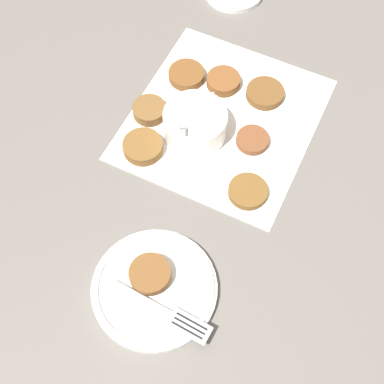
# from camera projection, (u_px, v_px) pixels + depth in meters

# --- Properties ---
(ground_plane) EXTENTS (4.00, 4.00, 0.00)m
(ground_plane) POSITION_uv_depth(u_px,v_px,m) (226.00, 130.00, 0.94)
(ground_plane) COLOR #605B56
(napkin) EXTENTS (0.36, 0.34, 0.00)m
(napkin) POSITION_uv_depth(u_px,v_px,m) (223.00, 119.00, 0.95)
(napkin) COLOR white
(napkin) RESTS_ON ground_plane
(sauce_bowl) EXTENTS (0.13, 0.11, 0.09)m
(sauce_bowl) POSITION_uv_depth(u_px,v_px,m) (195.00, 124.00, 0.91)
(sauce_bowl) COLOR white
(sauce_bowl) RESTS_ON napkin
(fritter_0) EXTENTS (0.06, 0.06, 0.01)m
(fritter_0) POSITION_uv_depth(u_px,v_px,m) (253.00, 138.00, 0.92)
(fritter_0) COLOR brown
(fritter_0) RESTS_ON napkin
(fritter_1) EXTENTS (0.07, 0.07, 0.02)m
(fritter_1) POSITION_uv_depth(u_px,v_px,m) (186.00, 75.00, 0.99)
(fritter_1) COLOR brown
(fritter_1) RESTS_ON napkin
(fritter_2) EXTENTS (0.06, 0.06, 0.02)m
(fritter_2) POSITION_uv_depth(u_px,v_px,m) (223.00, 81.00, 0.98)
(fritter_2) COLOR brown
(fritter_2) RESTS_ON napkin
(fritter_3) EXTENTS (0.07, 0.07, 0.01)m
(fritter_3) POSITION_uv_depth(u_px,v_px,m) (265.00, 93.00, 0.97)
(fritter_3) COLOR brown
(fritter_3) RESTS_ON napkin
(fritter_4) EXTENTS (0.06, 0.06, 0.01)m
(fritter_4) POSITION_uv_depth(u_px,v_px,m) (248.00, 191.00, 0.87)
(fritter_4) COLOR brown
(fritter_4) RESTS_ON napkin
(fritter_5) EXTENTS (0.06, 0.06, 0.02)m
(fritter_5) POSITION_uv_depth(u_px,v_px,m) (149.00, 110.00, 0.95)
(fritter_5) COLOR brown
(fritter_5) RESTS_ON napkin
(fritter_6) EXTENTS (0.07, 0.07, 0.02)m
(fritter_6) POSITION_uv_depth(u_px,v_px,m) (143.00, 147.00, 0.91)
(fritter_6) COLOR brown
(fritter_6) RESTS_ON napkin
(serving_plate) EXTENTS (0.19, 0.19, 0.02)m
(serving_plate) POSITION_uv_depth(u_px,v_px,m) (154.00, 288.00, 0.79)
(serving_plate) COLOR white
(serving_plate) RESTS_ON ground_plane
(fritter_on_plate) EXTENTS (0.06, 0.06, 0.02)m
(fritter_on_plate) POSITION_uv_depth(u_px,v_px,m) (150.00, 274.00, 0.79)
(fritter_on_plate) COLOR brown
(fritter_on_plate) RESTS_ON serving_plate
(fork) EXTENTS (0.03, 0.16, 0.00)m
(fork) POSITION_uv_depth(u_px,v_px,m) (170.00, 315.00, 0.76)
(fork) COLOR silver
(fork) RESTS_ON serving_plate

